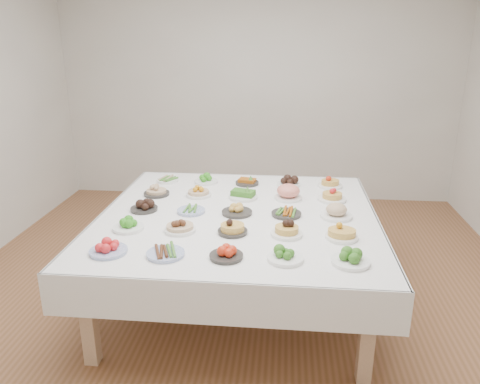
# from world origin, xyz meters

# --- Properties ---
(room_envelope) EXTENTS (5.02, 5.02, 2.81)m
(room_envelope) POSITION_xyz_m (0.00, 0.00, 1.83)
(room_envelope) COLOR brown
(room_envelope) RESTS_ON ground
(display_table) EXTENTS (2.15, 2.15, 0.75)m
(display_table) POSITION_xyz_m (0.02, -0.10, 0.68)
(display_table) COLOR white
(display_table) RESTS_ON ground
(dish_0) EXTENTS (0.24, 0.24, 0.11)m
(dish_0) POSITION_xyz_m (-0.74, -0.86, 0.80)
(dish_0) COLOR #4C66B2
(dish_0) RESTS_ON display_table
(dish_1) EXTENTS (0.25, 0.24, 0.06)m
(dish_1) POSITION_xyz_m (-0.37, -0.86, 0.78)
(dish_1) COLOR #4C66B2
(dish_1) RESTS_ON display_table
(dish_2) EXTENTS (0.21, 0.21, 0.08)m
(dish_2) POSITION_xyz_m (0.02, -0.86, 0.78)
(dish_2) COLOR #2E2C29
(dish_2) RESTS_ON display_table
(dish_3) EXTENTS (0.22, 0.22, 0.10)m
(dish_3) POSITION_xyz_m (0.39, -0.85, 0.79)
(dish_3) COLOR white
(dish_3) RESTS_ON display_table
(dish_4) EXTENTS (0.23, 0.23, 0.11)m
(dish_4) POSITION_xyz_m (0.78, -0.86, 0.80)
(dish_4) COLOR white
(dish_4) RESTS_ON display_table
(dish_5) EXTENTS (0.22, 0.22, 0.09)m
(dish_5) POSITION_xyz_m (-0.74, -0.48, 0.79)
(dish_5) COLOR white
(dish_5) RESTS_ON display_table
(dish_6) EXTENTS (0.22, 0.22, 0.13)m
(dish_6) POSITION_xyz_m (-0.36, -0.48, 0.81)
(dish_6) COLOR white
(dish_6) RESTS_ON display_table
(dish_7) EXTENTS (0.21, 0.21, 0.13)m
(dish_7) POSITION_xyz_m (0.02, -0.47, 0.81)
(dish_7) COLOR #2E2C29
(dish_7) RESTS_ON display_table
(dish_8) EXTENTS (0.22, 0.22, 0.14)m
(dish_8) POSITION_xyz_m (0.39, -0.47, 0.82)
(dish_8) COLOR white
(dish_8) RESTS_ON display_table
(dish_9) EXTENTS (0.22, 0.22, 0.14)m
(dish_9) POSITION_xyz_m (0.77, -0.49, 0.82)
(dish_9) COLOR white
(dish_9) RESTS_ON display_table
(dish_10) EXTENTS (0.21, 0.21, 0.09)m
(dish_10) POSITION_xyz_m (-0.74, -0.10, 0.79)
(dish_10) COLOR #2E2C29
(dish_10) RESTS_ON display_table
(dish_11) EXTENTS (0.22, 0.22, 0.05)m
(dish_11) POSITION_xyz_m (-0.35, -0.11, 0.77)
(dish_11) COLOR #4C66B2
(dish_11) RESTS_ON display_table
(dish_12) EXTENTS (0.23, 0.23, 0.09)m
(dish_12) POSITION_xyz_m (0.01, -0.10, 0.79)
(dish_12) COLOR #2E2C29
(dish_12) RESTS_ON display_table
(dish_13) EXTENTS (0.23, 0.23, 0.06)m
(dish_13) POSITION_xyz_m (0.39, -0.10, 0.77)
(dish_13) COLOR #2E2C29
(dish_13) RESTS_ON display_table
(dish_14) EXTENTS (0.24, 0.24, 0.13)m
(dish_14) POSITION_xyz_m (0.77, -0.10, 0.81)
(dish_14) COLOR white
(dish_14) RESTS_ON display_table
(dish_15) EXTENTS (0.23, 0.23, 0.13)m
(dish_15) POSITION_xyz_m (-0.74, 0.28, 0.81)
(dish_15) COLOR #2E2C29
(dish_15) RESTS_ON display_table
(dish_16) EXTENTS (0.21, 0.21, 0.13)m
(dish_16) POSITION_xyz_m (-0.37, 0.29, 0.81)
(dish_16) COLOR white
(dish_16) RESTS_ON display_table
(dish_17) EXTENTS (0.24, 0.24, 0.12)m
(dish_17) POSITION_xyz_m (0.02, 0.27, 0.80)
(dish_17) COLOR white
(dish_17) RESTS_ON display_table
(dish_18) EXTENTS (0.23, 0.23, 0.14)m
(dish_18) POSITION_xyz_m (0.40, 0.28, 0.82)
(dish_18) COLOR white
(dish_18) RESTS_ON display_table
(dish_19) EXTENTS (0.23, 0.23, 0.13)m
(dish_19) POSITION_xyz_m (0.77, 0.28, 0.81)
(dish_19) COLOR white
(dish_19) RESTS_ON display_table
(dish_20) EXTENTS (0.20, 0.20, 0.05)m
(dish_20) POSITION_xyz_m (-0.73, 0.67, 0.77)
(dish_20) COLOR white
(dish_20) RESTS_ON display_table
(dish_21) EXTENTS (0.22, 0.22, 0.09)m
(dish_21) POSITION_xyz_m (-0.36, 0.66, 0.79)
(dish_21) COLOR white
(dish_21) RESTS_ON display_table
(dish_22) EXTENTS (0.21, 0.21, 0.10)m
(dish_22) POSITION_xyz_m (0.02, 0.66, 0.79)
(dish_22) COLOR #2E2C29
(dish_22) RESTS_ON display_table
(dish_23) EXTENTS (0.21, 0.21, 0.10)m
(dish_23) POSITION_xyz_m (0.40, 0.65, 0.79)
(dish_23) COLOR white
(dish_23) RESTS_ON display_table
(dish_24) EXTENTS (0.22, 0.22, 0.12)m
(dish_24) POSITION_xyz_m (0.78, 0.65, 0.81)
(dish_24) COLOR white
(dish_24) RESTS_ON display_table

